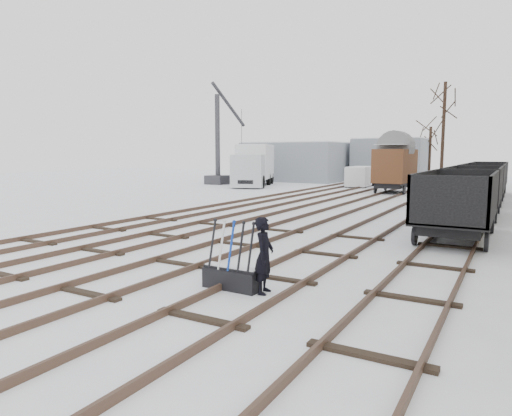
{
  "coord_description": "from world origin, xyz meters",
  "views": [
    {
      "loc": [
        7.69,
        -9.28,
        2.95
      ],
      "look_at": [
        0.51,
        3.3,
        1.2
      ],
      "focal_mm": 32.0,
      "sensor_mm": 36.0,
      "label": 1
    }
  ],
  "objects_px": {
    "worker": "(264,255)",
    "crane": "(219,158)",
    "freight_wagon_a": "(457,214)",
    "lorry": "(253,165)",
    "box_van_wagon": "(395,165)",
    "ground_frame": "(232,276)",
    "panel_van": "(360,176)"
  },
  "relations": [
    {
      "from": "worker",
      "to": "freight_wagon_a",
      "type": "height_order",
      "value": "freight_wagon_a"
    },
    {
      "from": "ground_frame",
      "to": "panel_van",
      "type": "distance_m",
      "value": 32.07
    },
    {
      "from": "ground_frame",
      "to": "freight_wagon_a",
      "type": "relative_size",
      "value": 0.26
    },
    {
      "from": "worker",
      "to": "lorry",
      "type": "bearing_deg",
      "value": 18.61
    },
    {
      "from": "worker",
      "to": "panel_van",
      "type": "xyz_separation_m",
      "value": [
        -7.46,
        31.25,
        0.11
      ]
    },
    {
      "from": "freight_wagon_a",
      "to": "panel_van",
      "type": "bearing_deg",
      "value": 114.46
    },
    {
      "from": "ground_frame",
      "to": "worker",
      "type": "relative_size",
      "value": 0.92
    },
    {
      "from": "box_van_wagon",
      "to": "lorry",
      "type": "xyz_separation_m",
      "value": [
        -12.69,
        0.77,
        -0.17
      ]
    },
    {
      "from": "lorry",
      "to": "box_van_wagon",
      "type": "bearing_deg",
      "value": -23.7
    },
    {
      "from": "ground_frame",
      "to": "crane",
      "type": "bearing_deg",
      "value": 126.02
    },
    {
      "from": "freight_wagon_a",
      "to": "panel_van",
      "type": "relative_size",
      "value": 1.38
    },
    {
      "from": "worker",
      "to": "crane",
      "type": "height_order",
      "value": "crane"
    },
    {
      "from": "box_van_wagon",
      "to": "crane",
      "type": "height_order",
      "value": "crane"
    },
    {
      "from": "worker",
      "to": "lorry",
      "type": "distance_m",
      "value": 31.78
    },
    {
      "from": "ground_frame",
      "to": "freight_wagon_a",
      "type": "xyz_separation_m",
      "value": [
        3.56,
        8.78,
        0.6
      ]
    },
    {
      "from": "freight_wagon_a",
      "to": "lorry",
      "type": "distance_m",
      "value": 26.61
    },
    {
      "from": "ground_frame",
      "to": "freight_wagon_a",
      "type": "distance_m",
      "value": 9.5
    },
    {
      "from": "freight_wagon_a",
      "to": "panel_van",
      "type": "distance_m",
      "value": 24.8
    },
    {
      "from": "box_van_wagon",
      "to": "lorry",
      "type": "bearing_deg",
      "value": 178.05
    },
    {
      "from": "ground_frame",
      "to": "panel_van",
      "type": "height_order",
      "value": "panel_van"
    },
    {
      "from": "worker",
      "to": "crane",
      "type": "bearing_deg",
      "value": 24.04
    },
    {
      "from": "ground_frame",
      "to": "box_van_wagon",
      "type": "height_order",
      "value": "box_van_wagon"
    },
    {
      "from": "freight_wagon_a",
      "to": "box_van_wagon",
      "type": "relative_size",
      "value": 1.19
    },
    {
      "from": "worker",
      "to": "box_van_wagon",
      "type": "height_order",
      "value": "box_van_wagon"
    },
    {
      "from": "box_van_wagon",
      "to": "freight_wagon_a",
      "type": "bearing_deg",
      "value": -69.37
    },
    {
      "from": "worker",
      "to": "panel_van",
      "type": "height_order",
      "value": "panel_van"
    },
    {
      "from": "crane",
      "to": "lorry",
      "type": "bearing_deg",
      "value": -5.2
    },
    {
      "from": "freight_wagon_a",
      "to": "box_van_wagon",
      "type": "xyz_separation_m",
      "value": [
        -6.21,
        17.93,
        1.2
      ]
    },
    {
      "from": "box_van_wagon",
      "to": "panel_van",
      "type": "height_order",
      "value": "box_van_wagon"
    },
    {
      "from": "ground_frame",
      "to": "box_van_wagon",
      "type": "xyz_separation_m",
      "value": [
        -2.65,
        26.71,
        1.8
      ]
    },
    {
      "from": "box_van_wagon",
      "to": "crane",
      "type": "xyz_separation_m",
      "value": [
        -16.79,
        1.3,
        0.42
      ]
    },
    {
      "from": "ground_frame",
      "to": "box_van_wagon",
      "type": "relative_size",
      "value": 0.31
    }
  ]
}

